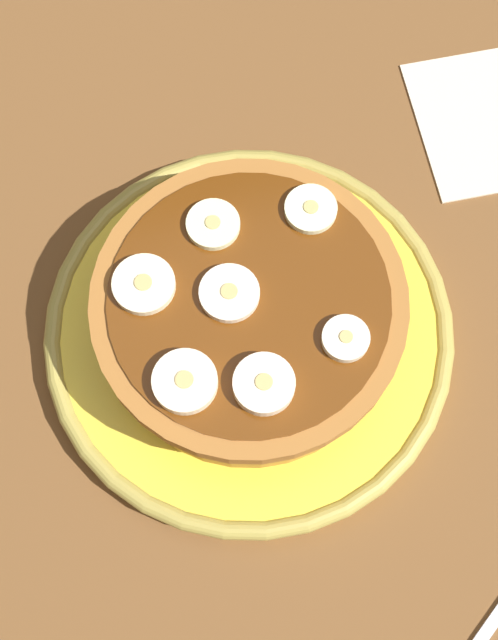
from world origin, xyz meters
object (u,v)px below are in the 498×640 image
object	(u,v)px
pancake_stack	(251,316)
banana_slice_6	(144,285)
banana_slice_2	(213,225)
banana_slice_4	(185,382)
plate	(249,332)
banana_slice_0	(229,294)
banana_slice_1	(345,339)
banana_slice_3	(311,210)
banana_slice_5	(264,384)
napkin	(498,118)

from	to	relation	value
pancake_stack	banana_slice_6	bearing A→B (deg)	66.03
banana_slice_2	banana_slice_6	size ratio (longest dim) A/B	0.88
banana_slice_4	banana_slice_6	world-z (taller)	banana_slice_4
plate	banana_slice_0	xyz separation A→B (cm)	(0.54, 0.97, 5.96)
banana_slice_1	banana_slice_3	bearing A→B (deg)	-3.45
pancake_stack	banana_slice_5	distance (cm)	5.71
banana_slice_5	napkin	distance (cm)	27.33
plate	banana_slice_3	world-z (taller)	banana_slice_3
banana_slice_2	napkin	xyz separation A→B (cm)	(5.75, -21.51, -6.84)
banana_slice_0	banana_slice_3	bearing A→B (deg)	-57.56
pancake_stack	napkin	world-z (taller)	pancake_stack
plate	banana_slice_3	bearing A→B (deg)	-48.82
banana_slice_2	banana_slice_5	size ratio (longest dim) A/B	0.92
banana_slice_3	banana_slice_5	distance (cm)	10.73
banana_slice_3	banana_slice_4	world-z (taller)	banana_slice_4
banana_slice_0	banana_slice_6	world-z (taller)	same
banana_slice_4	banana_slice_6	distance (cm)	6.09
pancake_stack	banana_slice_5	bearing A→B (deg)	172.25
banana_slice_0	banana_slice_3	size ratio (longest dim) A/B	1.11
plate	banana_slice_1	size ratio (longest dim) A/B	9.59
pancake_stack	banana_slice_3	world-z (taller)	banana_slice_3
banana_slice_3	banana_slice_6	world-z (taller)	banana_slice_6
pancake_stack	banana_slice_6	size ratio (longest dim) A/B	5.16
banana_slice_5	napkin	bearing A→B (deg)	-53.88
banana_slice_6	napkin	bearing A→B (deg)	-72.46
banana_slice_0	banana_slice_2	bearing A→B (deg)	-2.92
banana_slice_1	napkin	bearing A→B (deg)	-48.88
plate	banana_slice_3	size ratio (longest dim) A/B	8.28
banana_slice_6	napkin	xyz separation A→B (cm)	(8.26, -26.14, -6.88)
banana_slice_0	banana_slice_2	xyz separation A→B (cm)	(4.29, -0.22, -0.02)
banana_slice_0	banana_slice_1	bearing A→B (deg)	-128.42
banana_slice_6	napkin	size ratio (longest dim) A/B	0.32
banana_slice_5	banana_slice_2	bearing A→B (deg)	0.99
plate	napkin	bearing A→B (deg)	-62.98
banana_slice_1	banana_slice_0	bearing A→B (deg)	51.58
plate	banana_slice_4	world-z (taller)	banana_slice_4
plate	banana_slice_6	bearing A→B (deg)	66.71
banana_slice_3	napkin	xyz separation A→B (cm)	(6.33, -15.89, -6.83)
banana_slice_0	banana_slice_2	size ratio (longest dim) A/B	1.09
banana_slice_3	napkin	size ratio (longest dim) A/B	0.28
banana_slice_0	banana_slice_2	world-z (taller)	same
pancake_stack	plate	bearing A→B (deg)	35.05
pancake_stack	banana_slice_1	size ratio (longest dim) A/B	6.93
pancake_stack	banana_slice_2	bearing A→B (deg)	9.56
banana_slice_6	plate	bearing A→B (deg)	-113.29
plate	banana_slice_4	bearing A→B (deg)	129.04
banana_slice_4	banana_slice_3	bearing A→B (deg)	-49.84
banana_slice_1	banana_slice_2	size ratio (longest dim) A/B	0.85
napkin	banana_slice_4	bearing A→B (deg)	119.44
banana_slice_3	banana_slice_6	xyz separation A→B (cm)	(-1.94, 10.26, 0.05)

